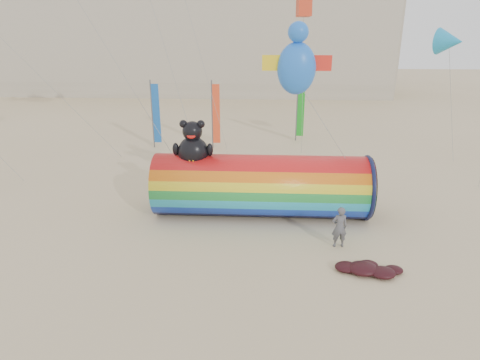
# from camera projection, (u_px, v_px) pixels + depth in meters

# --- Properties ---
(ground) EXTENTS (160.00, 160.00, 0.00)m
(ground) POSITION_uv_depth(u_px,v_px,m) (227.00, 242.00, 18.91)
(ground) COLOR #CCB58C
(ground) RESTS_ON ground
(hotel_building) EXTENTS (60.40, 15.40, 20.60)m
(hotel_building) POSITION_uv_depth(u_px,v_px,m) (167.00, 15.00, 59.09)
(hotel_building) COLOR #B7AD99
(hotel_building) RESTS_ON ground
(windsock_assembly) EXTENTS (10.58, 3.22, 4.88)m
(windsock_assembly) POSITION_uv_depth(u_px,v_px,m) (261.00, 184.00, 21.19)
(windsock_assembly) COLOR red
(windsock_assembly) RESTS_ON ground
(kite_handler) EXTENTS (0.73, 0.53, 1.85)m
(kite_handler) POSITION_uv_depth(u_px,v_px,m) (339.00, 227.00, 18.25)
(kite_handler) COLOR #505157
(kite_handler) RESTS_ON ground
(fabric_bundle) EXTENTS (2.62, 1.35, 0.41)m
(fabric_bundle) POSITION_uv_depth(u_px,v_px,m) (368.00, 269.00, 16.53)
(fabric_bundle) COLOR #3F0B11
(fabric_bundle) RESTS_ON ground
(festival_banners) EXTENTS (11.85, 2.78, 5.20)m
(festival_banners) POSITION_uv_depth(u_px,v_px,m) (225.00, 112.00, 33.24)
(festival_banners) COLOR #59595E
(festival_banners) RESTS_ON ground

